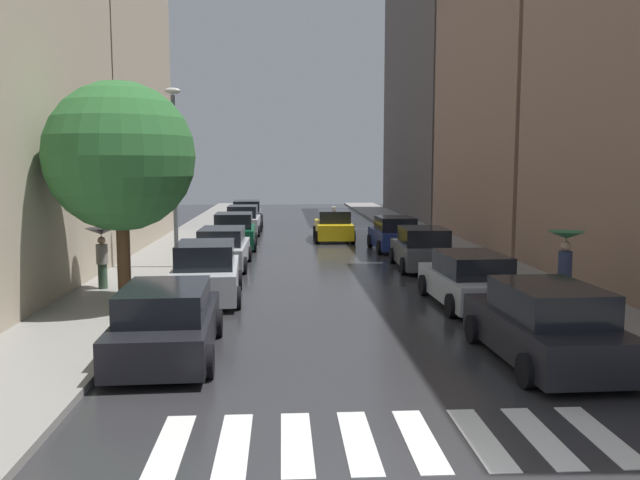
% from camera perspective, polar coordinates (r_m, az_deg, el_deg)
% --- Properties ---
extents(ground_plane, '(28.00, 72.00, 0.04)m').
position_cam_1_polar(ground_plane, '(31.32, -0.57, -0.76)').
color(ground_plane, '#29292C').
extents(sidewalk_left, '(3.00, 72.00, 0.15)m').
position_cam_1_polar(sidewalk_left, '(31.66, -12.41, -0.66)').
color(sidewalk_left, gray).
rests_on(sidewalk_left, ground).
extents(sidewalk_right, '(3.00, 72.00, 0.15)m').
position_cam_1_polar(sidewalk_right, '(32.29, 11.02, -0.49)').
color(sidewalk_right, gray).
rests_on(sidewalk_right, ground).
extents(crosswalk_stripes, '(6.75, 2.20, 0.01)m').
position_cam_1_polar(crosswalk_stripes, '(9.85, 6.15, -17.22)').
color(crosswalk_stripes, silver).
rests_on(crosswalk_stripes, ground).
extents(building_left_mid, '(6.00, 13.14, 17.47)m').
position_cam_1_polar(building_left_mid, '(34.07, -20.14, 14.21)').
color(building_left_mid, '#B2A38C').
rests_on(building_left_mid, ground).
extents(building_right_mid, '(6.00, 14.10, 15.40)m').
position_cam_1_polar(building_right_mid, '(35.58, 17.65, 12.28)').
color(building_right_mid, '#8C6B56').
rests_on(building_right_mid, ground).
extents(building_right_far, '(6.00, 19.50, 19.01)m').
position_cam_1_polar(building_right_far, '(52.22, 10.75, 12.53)').
color(building_right_far, '#564C47').
rests_on(building_right_far, ground).
extents(parked_car_left_nearest, '(2.24, 4.61, 1.54)m').
position_cam_1_polar(parked_car_left_nearest, '(13.85, -13.42, -7.17)').
color(parked_car_left_nearest, black).
rests_on(parked_car_left_nearest, ground).
extents(parked_car_left_second, '(2.24, 4.41, 1.74)m').
position_cam_1_polar(parked_car_left_second, '(19.46, -10.03, -2.89)').
color(parked_car_left_second, '#B2B7BF').
rests_on(parked_car_left_second, ground).
extents(parked_car_left_third, '(2.10, 4.69, 1.58)m').
position_cam_1_polar(parked_car_left_third, '(25.47, -8.61, -0.79)').
color(parked_car_left_third, '#B2B7BF').
rests_on(parked_car_left_third, ground).
extents(parked_car_left_fourth, '(2.23, 4.07, 1.74)m').
position_cam_1_polar(parked_car_left_fourth, '(31.26, -7.61, 0.70)').
color(parked_car_left_fourth, '#0C4C2D').
rests_on(parked_car_left_fourth, ground).
extents(parked_car_left_fifth, '(2.10, 4.15, 1.70)m').
position_cam_1_polar(parked_car_left_fifth, '(37.77, -6.83, 1.69)').
color(parked_car_left_fifth, '#B2B7BF').
rests_on(parked_car_left_fifth, ground).
extents(parked_car_left_sixth, '(2.25, 4.80, 1.70)m').
position_cam_1_polar(parked_car_left_sixth, '(43.27, -6.49, 2.31)').
color(parked_car_left_sixth, '#474C51').
rests_on(parked_car_left_sixth, ground).
extents(parked_car_right_nearest, '(2.23, 4.58, 1.63)m').
position_cam_1_polar(parked_car_right_nearest, '(13.88, 19.30, -7.17)').
color(parked_car_right_nearest, black).
rests_on(parked_car_right_nearest, ground).
extents(parked_car_right_second, '(2.19, 4.49, 1.53)m').
position_cam_1_polar(parked_car_right_second, '(18.89, 13.10, -3.51)').
color(parked_car_right_second, '#B2B7BF').
rests_on(parked_car_right_second, ground).
extents(parked_car_right_third, '(2.19, 4.32, 1.62)m').
position_cam_1_polar(parked_car_right_third, '(25.29, 9.05, -0.82)').
color(parked_car_right_third, '#474C51').
rests_on(parked_car_right_third, ground).
extents(parked_car_right_fourth, '(2.15, 4.07, 1.61)m').
position_cam_1_polar(parked_car_right_fourth, '(30.58, 6.60, 0.48)').
color(parked_car_right_fourth, navy).
rests_on(parked_car_right_fourth, ground).
extents(taxi_midroad, '(2.11, 4.45, 1.81)m').
position_cam_1_polar(taxi_midroad, '(34.65, 1.20, 1.25)').
color(taxi_midroad, yellow).
rests_on(taxi_midroad, ground).
extents(pedestrian_near_tree, '(0.98, 0.98, 1.91)m').
position_cam_1_polar(pedestrian_near_tree, '(21.19, -18.78, -0.41)').
color(pedestrian_near_tree, '#38513D').
rests_on(pedestrian_near_tree, sidewalk_left).
extents(pedestrian_by_kerb, '(0.97, 0.97, 2.10)m').
position_cam_1_polar(pedestrian_by_kerb, '(18.40, 20.91, -1.13)').
color(pedestrian_by_kerb, brown).
rests_on(pedestrian_by_kerb, sidewalk_right).
extents(street_tree_left, '(4.05, 4.05, 6.11)m').
position_cam_1_polar(street_tree_left, '(18.35, -17.27, 7.04)').
color(street_tree_left, '#513823').
rests_on(street_tree_left, sidewalk_left).
extents(lamp_post_left, '(0.60, 0.28, 6.71)m').
position_cam_1_polar(lamp_post_left, '(24.89, -12.77, 6.54)').
color(lamp_post_left, '#595B60').
rests_on(lamp_post_left, sidewalk_left).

